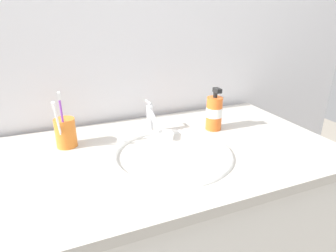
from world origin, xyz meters
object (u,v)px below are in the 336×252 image
(toothbrush_white, at_px, (58,123))
(toothbrush_purple, at_px, (62,117))
(toothbrush_cup, at_px, (66,133))
(faucet, at_px, (152,119))
(soap_dispenser, at_px, (214,113))

(toothbrush_white, relative_size, toothbrush_purple, 0.89)
(toothbrush_cup, relative_size, toothbrush_purple, 0.51)
(faucet, relative_size, toothbrush_cup, 1.51)
(soap_dispenser, bearing_deg, toothbrush_white, 177.77)
(toothbrush_purple, bearing_deg, toothbrush_cup, 80.90)
(faucet, bearing_deg, soap_dispenser, -11.26)
(toothbrush_white, bearing_deg, faucet, 4.50)
(soap_dispenser, bearing_deg, toothbrush_purple, 176.76)
(toothbrush_white, xyz_separation_m, toothbrush_purple, (0.02, 0.01, 0.01))
(toothbrush_white, relative_size, soap_dispenser, 1.04)
(faucet, distance_m, toothbrush_cup, 0.30)
(toothbrush_cup, relative_size, soap_dispenser, 0.60)
(faucet, height_order, toothbrush_purple, toothbrush_purple)
(toothbrush_white, height_order, soap_dispenser, toothbrush_white)
(soap_dispenser, bearing_deg, faucet, 168.74)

